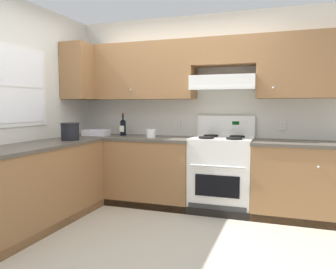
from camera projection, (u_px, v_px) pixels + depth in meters
name	position (u px, v px, depth m)	size (l,w,h in m)	color
ground_plane	(140.00, 241.00, 3.28)	(7.04, 7.04, 0.00)	#B2AA99
wall_back	(213.00, 95.00, 4.46)	(4.68, 0.57, 2.55)	silver
wall_left	(22.00, 105.00, 3.90)	(0.47, 4.00, 2.55)	silver
counter_back_run	(190.00, 173.00, 4.36)	(3.60, 0.65, 0.91)	olive
counter_left_run	(35.00, 186.00, 3.65)	(0.63, 1.91, 0.91)	olive
stove	(222.00, 173.00, 4.23)	(0.76, 0.62, 1.20)	white
wine_bottle	(123.00, 127.00, 4.75)	(0.08, 0.08, 0.32)	black
bowl	(96.00, 133.00, 4.73)	(0.35, 0.21, 0.08)	silver
bucket	(70.00, 131.00, 4.07)	(0.23, 0.23, 0.21)	black
paper_towel_roll	(151.00, 133.00, 4.42)	(0.12, 0.12, 0.11)	white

